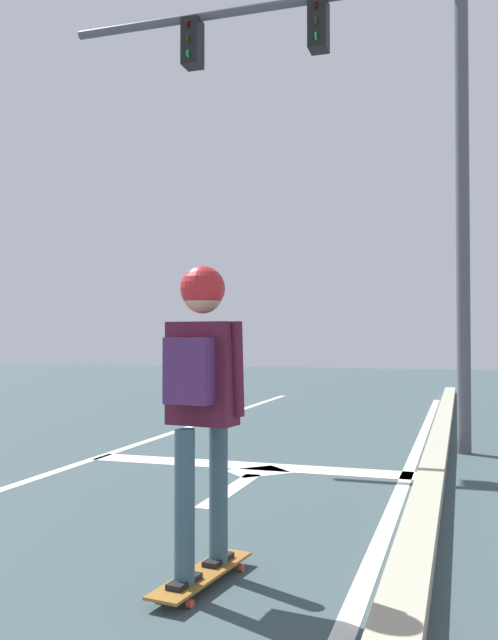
{
  "coord_description": "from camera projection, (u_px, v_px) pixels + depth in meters",
  "views": [
    {
      "loc": [
        3.5,
        0.85,
        1.39
      ],
      "look_at": [
        1.36,
        7.61,
        1.56
      ],
      "focal_mm": 37.78,
      "sensor_mm": 36.0,
      "label": 1
    }
  ],
  "objects": [
    {
      "name": "curb_strip",
      "position": [
        423.0,
        515.0,
        4.96
      ],
      "size": [
        0.24,
        24.0,
        0.14
      ],
      "primitive_type": "cube",
      "color": "#A5A28A",
      "rests_on": "ground"
    },
    {
      "name": "stop_bar",
      "position": [
        249.0,
        466.0,
        7.18
      ],
      "size": [
        3.59,
        0.4,
        0.01
      ],
      "primitive_type": "cube",
      "color": "silver",
      "rests_on": "ground"
    },
    {
      "name": "lane_line_center",
      "position": [
        2.0,
        489.0,
        6.07
      ],
      "size": [
        0.12,
        20.0,
        0.01
      ],
      "primitive_type": "cube",
      "color": "silver",
      "rests_on": "ground"
    },
    {
      "name": "lane_arrow_stem",
      "position": [
        231.0,
        489.0,
        6.07
      ],
      "size": [
        0.16,
        1.4,
        0.01
      ],
      "primitive_type": "cube",
      "color": "silver",
      "rests_on": "ground"
    },
    {
      "name": "traffic_signal_mast",
      "position": [
        349.0,
        106.0,
        8.45
      ],
      "size": [
        5.3,
        0.34,
        5.91
      ],
      "color": "#51515A",
      "rests_on": "ground"
    },
    {
      "name": "lane_arrow_head",
      "position": [
        258.0,
        471.0,
        6.88
      ],
      "size": [
        0.71,
        0.71,
        0.01
      ],
      "primitive_type": "cube",
      "rotation": [
        0.0,
        0.0,
        0.79
      ],
      "color": "silver",
      "rests_on": "ground"
    },
    {
      "name": "skater",
      "position": [
        201.0,
        376.0,
        3.75
      ],
      "size": [
        0.47,
        0.63,
        1.71
      ],
      "color": "#385563",
      "rests_on": "skateboard"
    },
    {
      "name": "lane_line_curbside",
      "position": [
        389.0,
        521.0,
        5.03
      ],
      "size": [
        0.12,
        20.0,
        0.01
      ],
      "primitive_type": "cube",
      "color": "silver",
      "rests_on": "ground"
    },
    {
      "name": "skateboard",
      "position": [
        202.0,
        575.0,
        3.74
      ],
      "size": [
        0.31,
        0.89,
        0.07
      ],
      "color": "#935F23",
      "rests_on": "ground"
    }
  ]
}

